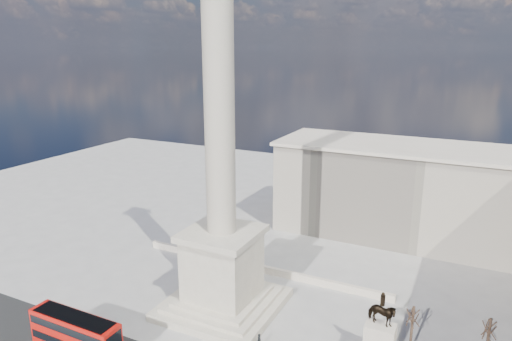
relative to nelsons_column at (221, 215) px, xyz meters
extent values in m
plane|color=#9E9B96|center=(0.00, -5.00, -12.92)|extent=(180.00, 180.00, 0.00)
cube|color=#BBB19C|center=(0.00, 0.00, -12.42)|extent=(14.00, 14.00, 1.00)
cube|color=#BBB19C|center=(0.00, 0.00, -11.67)|extent=(12.00, 12.00, 0.50)
cube|color=#BBB19C|center=(0.00, 0.00, -11.17)|extent=(10.00, 10.00, 0.50)
cube|color=#BBB19C|center=(0.00, 0.00, -6.92)|extent=(8.00, 8.00, 8.00)
cube|color=#BBB19C|center=(0.00, 0.00, -2.52)|extent=(9.00, 9.00, 0.80)
cylinder|color=#A59B89|center=(0.00, 0.00, 14.88)|extent=(3.60, 3.60, 34.00)
cube|color=beige|center=(0.00, 11.00, -12.37)|extent=(40.00, 0.60, 1.10)
cube|color=beige|center=(20.00, 35.00, -4.92)|extent=(50.00, 16.00, 16.00)
cube|color=beige|center=(20.00, 35.00, 3.38)|extent=(51.00, 17.00, 0.60)
cube|color=#BB1009|center=(-9.99, -15.07, -10.48)|extent=(11.28, 2.60, 4.15)
cube|color=black|center=(-9.99, -15.07, -11.23)|extent=(10.83, 2.66, 0.92)
cube|color=black|center=(-9.99, -15.07, -9.38)|extent=(10.83, 2.66, 0.92)
cube|color=black|center=(-9.99, -15.07, -8.38)|extent=(10.16, 2.34, 0.06)
cylinder|color=black|center=(-13.71, -15.05, -12.35)|extent=(1.14, 2.69, 1.13)
imported|color=black|center=(20.32, -1.64, -7.26)|extent=(3.32, 1.87, 2.66)
cylinder|color=black|center=(20.32, -1.64, -5.63)|extent=(0.49, 0.49, 1.18)
sphere|color=black|center=(20.32, -1.64, -4.88)|extent=(0.35, 0.35, 0.35)
cylinder|color=#332319|center=(23.26, 0.57, -9.86)|extent=(0.28, 0.28, 6.12)
imported|color=#24282A|center=(7.82, -5.44, -12.02)|extent=(0.82, 1.14, 1.79)
camera|label=1|loc=(27.08, -45.60, 19.90)|focal=32.00mm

